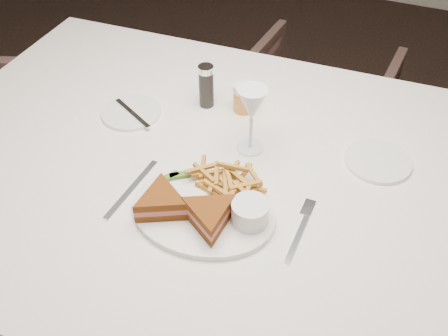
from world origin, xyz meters
The scene contains 4 objects.
ground centered at (0.00, 0.00, 0.00)m, with size 5.00×5.00×0.00m, color black.
table centered at (0.11, -0.34, 0.38)m, with size 1.63×1.09×0.75m, color white.
chair_far centered at (0.10, 0.59, 0.30)m, with size 0.58×0.54×0.60m, color #48322C.
table_setting centered at (0.10, -0.40, 0.79)m, with size 0.81×0.57×0.18m.
Camera 1 is at (0.43, -1.15, 1.56)m, focal length 40.00 mm.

